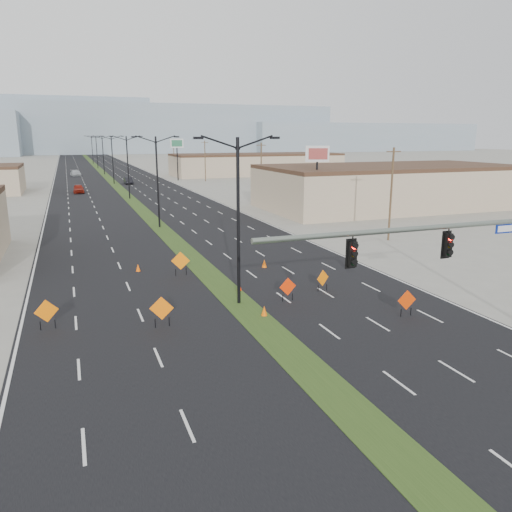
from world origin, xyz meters
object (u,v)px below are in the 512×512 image
object	(u,v)px
car_left	(79,189)
construction_sign_5	(323,279)
streetlight_1	(157,179)
streetlight_2	(128,165)
streetlight_6	(92,149)
cone_0	(239,287)
streetlight_3	(112,158)
construction_sign_0	(47,312)
cone_2	(264,263)
streetlight_0	(238,217)
car_far	(76,173)
construction_sign_3	(288,288)
streetlight_4	(103,154)
car_mid	(128,181)
construction_sign_1	(162,309)
construction_sign_2	(181,262)
signal_mast	(478,251)
pole_sign_east_near	(317,160)
cone_1	(264,311)
pole_sign_east_far	(177,146)
cone_3	(138,268)
streetlight_5	(97,151)

from	to	relation	value
car_left	construction_sign_5	xyz separation A→B (m)	(13.61, -67.43, 0.08)
streetlight_1	streetlight_2	xyz separation A→B (m)	(0.00, 28.00, 0.00)
streetlight_6	cone_0	world-z (taller)	streetlight_6
streetlight_3	construction_sign_0	xyz separation A→B (m)	(-10.90, -84.45, -4.43)
car_left	cone_2	world-z (taller)	car_left
streetlight_6	streetlight_0	bearing A→B (deg)	-90.00
car_left	car_far	size ratio (longest dim) A/B	0.87
streetlight_6	construction_sign_3	distance (m)	168.72
streetlight_4	cone_2	distance (m)	104.74
streetlight_1	cone_0	bearing A→B (deg)	-88.14
car_mid	construction_sign_5	world-z (taller)	construction_sign_5
streetlight_2	cone_0	bearing A→B (deg)	-89.11
streetlight_0	construction_sign_1	xyz separation A→B (m)	(-5.13, -2.24, -4.40)
car_far	construction_sign_2	size ratio (longest dim) A/B	2.86
streetlight_3	cone_2	bearing A→B (deg)	-86.54
streetlight_2	car_mid	world-z (taller)	streetlight_2
construction_sign_0	construction_sign_1	xyz separation A→B (m)	(5.78, -1.80, 0.03)
streetlight_2	streetlight_4	distance (m)	56.00
streetlight_0	cone_0	bearing A→B (deg)	70.75
signal_mast	streetlight_6	world-z (taller)	streetlight_6
car_far	construction_sign_3	bearing A→B (deg)	-91.73
streetlight_2	pole_sign_east_near	xyz separation A→B (m)	(19.53, -28.26, 1.80)
car_left	construction_sign_0	bearing A→B (deg)	-93.58
streetlight_6	cone_1	distance (m)	170.70
car_left	pole_sign_east_far	distance (m)	30.36
streetlight_2	car_far	bearing A→B (deg)	97.88
cone_3	streetlight_4	bearing A→B (deg)	87.30
pole_sign_east_near	construction_sign_0	bearing A→B (deg)	-115.41
cone_0	streetlight_5	bearing A→B (deg)	90.35
streetlight_6	car_left	distance (m)	100.54
construction_sign_0	cone_0	world-z (taller)	construction_sign_0
construction_sign_1	cone_3	bearing A→B (deg)	103.17
streetlight_2	streetlight_3	distance (m)	28.00
signal_mast	car_far	xyz separation A→B (m)	(-15.85, 118.70, -4.04)
streetlight_0	construction_sign_0	world-z (taller)	streetlight_0
streetlight_4	cone_3	distance (m)	102.48
construction_sign_2	cone_3	distance (m)	3.71
cone_0	cone_2	world-z (taller)	cone_2
cone_2	pole_sign_east_far	xyz separation A→B (m)	(9.99, 79.88, 7.35)
construction_sign_3	cone_0	distance (m)	3.76
construction_sign_2	cone_1	bearing A→B (deg)	-58.28
streetlight_0	construction_sign_0	distance (m)	11.78
streetlight_0	cone_0	xyz separation A→B (m)	(0.83, 2.38, -5.14)
signal_mast	streetlight_2	bearing A→B (deg)	97.39
car_left	pole_sign_east_far	xyz separation A→B (m)	(22.22, 19.50, 6.91)
streetlight_2	cone_0	world-z (taller)	streetlight_2
streetlight_4	construction_sign_5	xyz separation A→B (m)	(6.00, -111.57, -4.57)
car_left	construction_sign_3	distance (m)	69.30
streetlight_3	construction_sign_2	distance (m)	76.67
car_left	construction_sign_1	distance (m)	70.14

